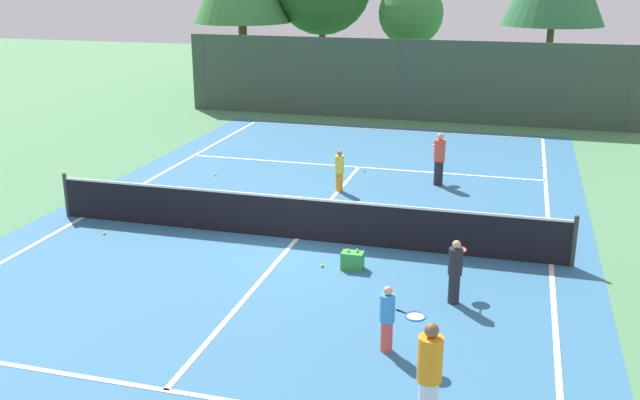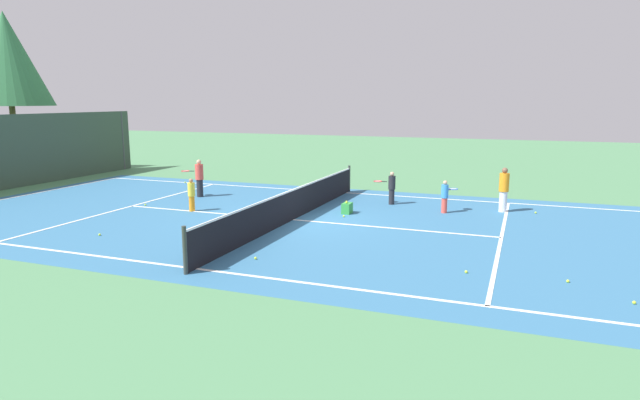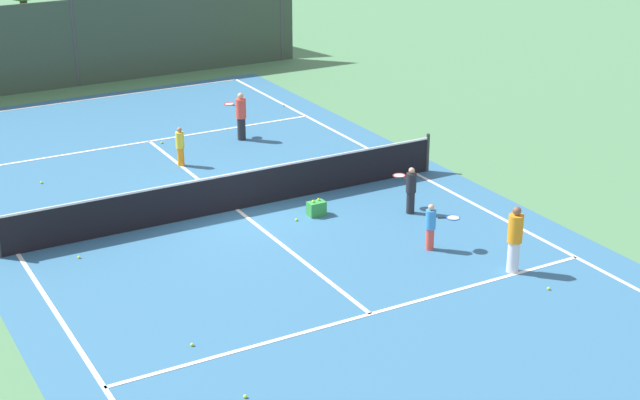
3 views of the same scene
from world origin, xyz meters
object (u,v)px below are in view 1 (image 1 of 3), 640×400
player_4 (339,170)px  tennis_ball_11 (457,218)px  tennis_ball_1 (364,170)px  tennis_ball_2 (104,233)px  tennis_ball_12 (422,217)px  player_2 (429,375)px  tennis_ball_3 (542,167)px  ball_crate (352,260)px  tennis_ball_10 (216,175)px  player_1 (389,318)px  player_3 (455,270)px  tennis_ball_4 (322,266)px  player_0 (439,158)px

player_4 → tennis_ball_11: (3.33, -1.53, -0.55)m
tennis_ball_1 → tennis_ball_2: bearing=-123.6°
tennis_ball_1 → tennis_ball_12: 4.48m
tennis_ball_1 → tennis_ball_12: (2.27, -3.86, 0.00)m
player_2 → tennis_ball_1: 12.78m
tennis_ball_3 → ball_crate: bearing=-112.6°
ball_crate → tennis_ball_2: ball_crate is taller
tennis_ball_10 → player_4: bearing=-7.2°
player_1 → tennis_ball_1: size_ratio=16.96×
tennis_ball_1 → tennis_ball_12: bearing=-59.5°
player_3 → tennis_ball_10: bearing=138.8°
player_2 → tennis_ball_2: (-8.11, 5.34, -0.76)m
tennis_ball_12 → tennis_ball_1: bearing=120.5°
player_2 → tennis_ball_4: (-2.78, 4.86, -0.76)m
player_3 → tennis_ball_1: size_ratio=18.42×
tennis_ball_2 → tennis_ball_12: size_ratio=1.00×
player_4 → tennis_ball_1: (0.24, 2.18, -0.55)m
tennis_ball_1 → tennis_ball_4: same height
player_0 → tennis_ball_10: bearing=-172.3°
player_4 → tennis_ball_2: size_ratio=17.38×
player_3 → tennis_ball_12: player_3 is taller
player_2 → tennis_ball_3: size_ratio=23.34×
tennis_ball_3 → tennis_ball_10: bearing=-159.1°
player_4 → tennis_ball_1: player_4 is taller
player_1 → tennis_ball_3: size_ratio=16.96×
player_0 → player_4: 2.88m
ball_crate → tennis_ball_12: ball_crate is taller
tennis_ball_2 → tennis_ball_3: bearing=42.0°
tennis_ball_1 → tennis_ball_4: (0.72, -7.41, 0.00)m
player_3 → tennis_ball_4: player_3 is taller
player_1 → tennis_ball_12: (-0.37, 6.57, -0.55)m
player_1 → ball_crate: player_1 is taller
player_3 → player_4: 7.18m
tennis_ball_11 → tennis_ball_3: bearing=69.7°
tennis_ball_4 → player_4: bearing=100.3°
player_3 → tennis_ball_4: (-2.75, 0.92, -0.60)m
player_4 → tennis_ball_12: (2.51, -1.68, -0.55)m
tennis_ball_11 → player_1: bearing=-93.9°
tennis_ball_11 → tennis_ball_1: bearing=129.9°
player_1 → tennis_ball_12: bearing=93.2°
tennis_ball_4 → tennis_ball_12: (1.55, 3.56, 0.00)m
tennis_ball_4 → tennis_ball_10: same height
player_1 → tennis_ball_4: 3.61m
player_0 → player_3: 7.60m
ball_crate → tennis_ball_3: size_ratio=6.68×
player_3 → tennis_ball_2: 8.21m
ball_crate → tennis_ball_12: size_ratio=6.68×
tennis_ball_4 → tennis_ball_10: (-4.83, 5.72, 0.00)m
player_4 → player_2: bearing=-69.7°
tennis_ball_2 → tennis_ball_11: same height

